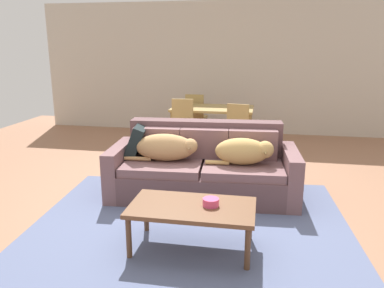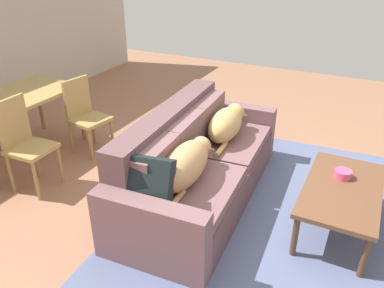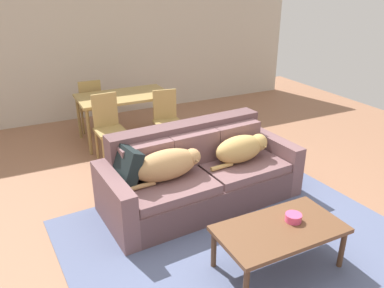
{
  "view_description": "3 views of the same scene",
  "coord_description": "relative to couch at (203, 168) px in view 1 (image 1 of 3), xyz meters",
  "views": [
    {
      "loc": [
        0.77,
        -4.14,
        1.84
      ],
      "look_at": [
        -0.02,
        0.15,
        0.7
      ],
      "focal_mm": 35.69,
      "sensor_mm": 36.0,
      "label": 1
    },
    {
      "loc": [
        -2.8,
        -1.09,
        2.24
      ],
      "look_at": [
        -0.14,
        0.25,
        0.71
      ],
      "focal_mm": 35.61,
      "sensor_mm": 36.0,
      "label": 2
    },
    {
      "loc": [
        -1.74,
        -3.18,
        2.43
      ],
      "look_at": [
        -0.0,
        0.32,
        0.75
      ],
      "focal_mm": 35.94,
      "sensor_mm": 36.0,
      "label": 3
    }
  ],
  "objects": [
    {
      "name": "dining_chair_far_left",
      "position": [
        -0.6,
        2.84,
        0.16
      ],
      "size": [
        0.41,
        0.41,
        0.91
      ],
      "rotation": [
        0.0,
        0.0,
        3.12
      ],
      "color": "#A8894C",
      "rests_on": "ground"
    },
    {
      "name": "dog_on_right_cushion",
      "position": [
        0.51,
        -0.11,
        0.28
      ],
      "size": [
        0.79,
        0.34,
        0.32
      ],
      "rotation": [
        0.0,
        0.0,
        0.07
      ],
      "color": "tan",
      "rests_on": "couch"
    },
    {
      "name": "dining_table",
      "position": [
        -0.18,
        2.24,
        0.34
      ],
      "size": [
        1.44,
        0.83,
        0.75
      ],
      "color": "#A8894C",
      "rests_on": "ground"
    },
    {
      "name": "coffee_table",
      "position": [
        0.1,
        -1.35,
        0.05
      ],
      "size": [
        1.13,
        0.62,
        0.43
      ],
      "color": "brown",
      "rests_on": "ground"
    },
    {
      "name": "dining_chair_near_left",
      "position": [
        -0.62,
        1.6,
        0.19
      ],
      "size": [
        0.42,
        0.42,
        0.96
      ],
      "rotation": [
        0.0,
        0.0,
        0.05
      ],
      "color": "#A8894C",
      "rests_on": "ground"
    },
    {
      "name": "throw_pillow_by_left_arm",
      "position": [
        -0.87,
        -0.01,
        0.3
      ],
      "size": [
        0.34,
        0.46,
        0.44
      ],
      "primitive_type": "cube",
      "rotation": [
        0.0,
        0.37,
        0.16
      ],
      "color": "black",
      "rests_on": "couch"
    },
    {
      "name": "area_rug",
      "position": [
        0.0,
        -0.95,
        -0.33
      ],
      "size": [
        3.46,
        3.02,
        0.01
      ],
      "primitive_type": "cube",
      "rotation": [
        0.0,
        0.0,
        0.07
      ],
      "color": "slate",
      "rests_on": "ground"
    },
    {
      "name": "dining_chair_near_right",
      "position": [
        0.29,
        1.61,
        0.15
      ],
      "size": [
        0.45,
        0.45,
        0.9
      ],
      "rotation": [
        0.0,
        0.0,
        -0.14
      ],
      "color": "#A8894C",
      "rests_on": "ground"
    },
    {
      "name": "bowl_on_coffee_table",
      "position": [
        0.27,
        -1.32,
        0.13
      ],
      "size": [
        0.15,
        0.15,
        0.07
      ],
      "primitive_type": "cylinder",
      "color": "#EA4C7F",
      "rests_on": "coffee_table"
    },
    {
      "name": "dog_on_left_cushion",
      "position": [
        -0.43,
        -0.13,
        0.28
      ],
      "size": [
        0.89,
        0.35,
        0.33
      ],
      "rotation": [
        0.0,
        0.0,
        0.07
      ],
      "color": "tan",
      "rests_on": "couch"
    },
    {
      "name": "back_partition",
      "position": [
        -0.09,
        3.67,
        1.01
      ],
      "size": [
        8.0,
        0.12,
        2.7
      ],
      "primitive_type": "cube",
      "color": "beige",
      "rests_on": "ground"
    },
    {
      "name": "couch",
      "position": [
        0.0,
        0.0,
        0.0
      ],
      "size": [
        2.33,
        1.09,
        0.89
      ],
      "rotation": [
        0.0,
        0.0,
        0.07
      ],
      "color": "brown",
      "rests_on": "ground"
    },
    {
      "name": "ground_plane",
      "position": [
        -0.09,
        -0.33,
        -0.34
      ],
      "size": [
        10.0,
        10.0,
        0.0
      ],
      "primitive_type": "plane",
      "color": "#98684D"
    }
  ]
}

